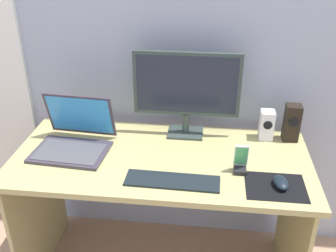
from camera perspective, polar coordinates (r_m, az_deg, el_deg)
name	(u,v)px	position (r m, az deg, el deg)	size (l,w,h in m)	color
wall_back	(170,31)	(2.02, 0.33, 13.68)	(6.00, 0.04, 2.50)	#979FB7
desk	(161,184)	(1.94, -1.02, -8.43)	(1.40, 0.65, 0.76)	tan
monitor	(187,89)	(1.94, 2.72, 5.34)	(0.53, 0.14, 0.44)	#323F3C
speaker_right	(292,123)	(2.04, 17.59, 0.45)	(0.08, 0.07, 0.19)	black
speaker_near_monitor	(267,125)	(2.03, 14.17, 0.15)	(0.07, 0.08, 0.15)	white
laptop	(74,139)	(1.95, -13.58, -1.87)	(0.37, 0.34, 0.25)	#3C3440
keyboard_external	(172,181)	(1.68, 0.64, -8.00)	(0.40, 0.12, 0.01)	black
mousepad	(275,187)	(1.72, 15.39, -8.51)	(0.25, 0.20, 0.00)	black
mouse	(281,183)	(1.71, 16.11, -7.93)	(0.06, 0.10, 0.04)	black
phone_in_dock	(241,162)	(1.75, 10.53, -5.24)	(0.06, 0.06, 0.14)	black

